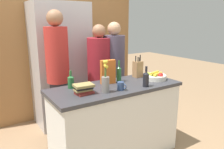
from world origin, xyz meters
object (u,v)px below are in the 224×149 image
object	(u,v)px
bottle_wine	(71,81)
person_in_blue	(99,74)
flower_vase	(106,82)
cereal_box	(108,72)
fruit_bowl	(155,76)
refrigerator	(61,65)
coffee_mug	(121,86)
person_in_red_tee	(114,71)
book_stack	(84,89)
knife_block	(138,69)
person_at_sink	(58,70)
bottle_oil	(146,79)
bottle_vinegar	(119,73)

from	to	relation	value
bottle_wine	person_in_blue	xyz separation A→B (m)	(0.64, 0.48, -0.09)
flower_vase	cereal_box	size ratio (longest dim) A/B	1.21
fruit_bowl	bottle_wine	size ratio (longest dim) A/B	1.45
refrigerator	coffee_mug	size ratio (longest dim) A/B	17.64
bottle_wine	person_in_red_tee	xyz separation A→B (m)	(0.87, 0.42, -0.06)
book_stack	person_in_red_tee	distance (m)	1.08
refrigerator	fruit_bowl	distance (m)	1.55
refrigerator	person_in_blue	distance (m)	0.72
cereal_box	book_stack	distance (m)	0.47
fruit_bowl	cereal_box	world-z (taller)	cereal_box
fruit_bowl	flower_vase	world-z (taller)	flower_vase
knife_block	coffee_mug	xyz separation A→B (m)	(-0.53, -0.36, -0.07)
fruit_bowl	coffee_mug	xyz separation A→B (m)	(-0.64, -0.13, 0.01)
book_stack	person_in_blue	size ratio (longest dim) A/B	0.13
person_in_red_tee	person_at_sink	bearing A→B (deg)	170.59
cereal_box	person_in_blue	bearing A→B (deg)	70.60
knife_block	cereal_box	bearing A→B (deg)	-173.62
bottle_wine	bottle_oil	bearing A→B (deg)	-28.90
coffee_mug	person_in_red_tee	world-z (taller)	person_in_red_tee
fruit_bowl	bottle_vinegar	xyz separation A→B (m)	(-0.45, 0.17, 0.07)
flower_vase	fruit_bowl	bearing A→B (deg)	7.56
fruit_bowl	cereal_box	xyz separation A→B (m)	(-0.62, 0.17, 0.11)
cereal_box	coffee_mug	size ratio (longest dim) A/B	2.64
bottle_vinegar	fruit_bowl	bearing A→B (deg)	-20.52
knife_block	person_in_red_tee	xyz separation A→B (m)	(-0.10, 0.44, -0.10)
knife_block	bottle_wine	xyz separation A→B (m)	(-0.96, 0.01, -0.03)
bottle_wine	cereal_box	bearing A→B (deg)	-8.89
bottle_oil	person_at_sink	world-z (taller)	person_at_sink
bottle_oil	person_in_red_tee	world-z (taller)	person_in_red_tee
flower_vase	bottle_oil	bearing A→B (deg)	-7.75
book_stack	person_in_blue	xyz separation A→B (m)	(0.61, 0.74, -0.07)
flower_vase	cereal_box	bearing A→B (deg)	53.60
person_in_red_tee	coffee_mug	bearing A→B (deg)	-122.66
book_stack	bottle_oil	bearing A→B (deg)	-11.96
coffee_mug	person_in_blue	bearing A→B (deg)	75.93
fruit_bowl	bottle_oil	world-z (taller)	bottle_oil
flower_vase	person_in_red_tee	bearing A→B (deg)	51.17
bottle_vinegar	person_in_red_tee	distance (m)	0.56
knife_block	cereal_box	world-z (taller)	knife_block
bottle_wine	person_in_red_tee	size ratio (longest dim) A/B	0.12
knife_block	bottle_oil	bearing A→B (deg)	-117.62
person_in_blue	refrigerator	bearing A→B (deg)	135.35
bottle_oil	refrigerator	bearing A→B (deg)	107.02
flower_vase	person_at_sink	xyz separation A→B (m)	(-0.22, 0.85, -0.00)
knife_block	person_in_blue	xyz separation A→B (m)	(-0.32, 0.49, -0.12)
flower_vase	bottle_wine	bearing A→B (deg)	125.50
coffee_mug	person_in_blue	xyz separation A→B (m)	(0.21, 0.84, -0.06)
fruit_bowl	bottle_vinegar	distance (m)	0.49
fruit_bowl	person_in_red_tee	bearing A→B (deg)	107.02
book_stack	bottle_vinegar	world-z (taller)	bottle_vinegar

